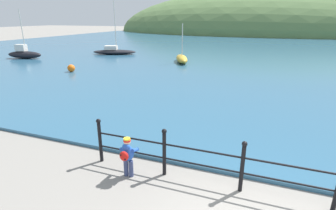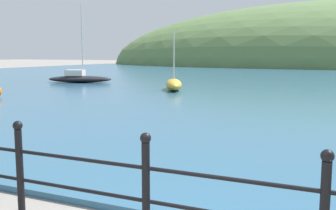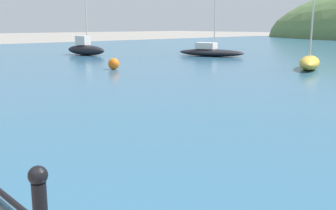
{
  "view_description": "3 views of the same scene",
  "coord_description": "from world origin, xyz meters",
  "px_view_note": "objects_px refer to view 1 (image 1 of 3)",
  "views": [
    {
      "loc": [
        -0.19,
        -3.65,
        3.65
      ],
      "look_at": [
        -3.26,
        4.51,
        0.72
      ],
      "focal_mm": 28.0,
      "sensor_mm": 36.0,
      "label": 1
    },
    {
      "loc": [
        1.47,
        -2.14,
        2.04
      ],
      "look_at": [
        -1.73,
        5.02,
        1.01
      ],
      "focal_mm": 42.0,
      "sensor_mm": 36.0,
      "label": 2
    },
    {
      "loc": [
        1.73,
        0.56,
        2.03
      ],
      "look_at": [
        -2.68,
        4.67,
        0.8
      ],
      "focal_mm": 42.0,
      "sensor_mm": 36.0,
      "label": 3
    }
  ],
  "objects_px": {
    "child_in_coat": "(127,154)",
    "boat_mid_harbor": "(24,54)",
    "boat_green_fishing": "(182,59)",
    "mooring_buoy": "(71,68)",
    "boat_nearest_quay": "(114,51)"
  },
  "relations": [
    {
      "from": "child_in_coat",
      "to": "boat_nearest_quay",
      "type": "relative_size",
      "value": 0.19
    },
    {
      "from": "boat_mid_harbor",
      "to": "child_in_coat",
      "type": "bearing_deg",
      "value": -36.2
    },
    {
      "from": "boat_nearest_quay",
      "to": "mooring_buoy",
      "type": "distance_m",
      "value": 9.14
    },
    {
      "from": "child_in_coat",
      "to": "boat_mid_harbor",
      "type": "bearing_deg",
      "value": 143.8
    },
    {
      "from": "boat_green_fishing",
      "to": "child_in_coat",
      "type": "bearing_deg",
      "value": -76.69
    },
    {
      "from": "mooring_buoy",
      "to": "boat_mid_harbor",
      "type": "bearing_deg",
      "value": 156.6
    },
    {
      "from": "child_in_coat",
      "to": "mooring_buoy",
      "type": "relative_size",
      "value": 2.01
    },
    {
      "from": "child_in_coat",
      "to": "mooring_buoy",
      "type": "height_order",
      "value": "child_in_coat"
    },
    {
      "from": "boat_nearest_quay",
      "to": "boat_green_fishing",
      "type": "bearing_deg",
      "value": -17.27
    },
    {
      "from": "boat_mid_harbor",
      "to": "boat_green_fishing",
      "type": "bearing_deg",
      "value": 11.48
    },
    {
      "from": "boat_green_fishing",
      "to": "boat_mid_harbor",
      "type": "bearing_deg",
      "value": -168.52
    },
    {
      "from": "boat_nearest_quay",
      "to": "boat_mid_harbor",
      "type": "distance_m",
      "value": 8.12
    },
    {
      "from": "child_in_coat",
      "to": "mooring_buoy",
      "type": "bearing_deg",
      "value": 135.39
    },
    {
      "from": "boat_nearest_quay",
      "to": "boat_mid_harbor",
      "type": "height_order",
      "value": "boat_nearest_quay"
    },
    {
      "from": "boat_green_fishing",
      "to": "mooring_buoy",
      "type": "bearing_deg",
      "value": -132.5
    }
  ]
}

